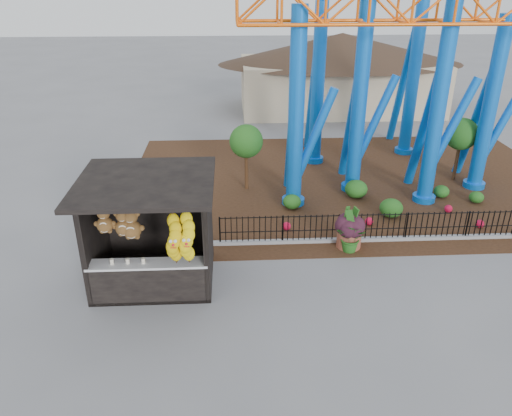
{
  "coord_description": "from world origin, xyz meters",
  "views": [
    {
      "loc": [
        -0.78,
        -10.94,
        7.94
      ],
      "look_at": [
        -0.13,
        1.5,
        2.0
      ],
      "focal_mm": 35.0,
      "sensor_mm": 36.0,
      "label": 1
    }
  ],
  "objects_px": {
    "terracotta_planter": "(349,238)",
    "roller_coaster": "(390,16)",
    "potted_plant": "(351,237)",
    "prize_booth": "(151,236)"
  },
  "relations": [
    {
      "from": "roller_coaster",
      "to": "terracotta_planter",
      "type": "height_order",
      "value": "roller_coaster"
    },
    {
      "from": "potted_plant",
      "to": "prize_booth",
      "type": "bearing_deg",
      "value": -141.8
    },
    {
      "from": "prize_booth",
      "to": "potted_plant",
      "type": "xyz_separation_m",
      "value": [
        5.85,
        1.52,
        -1.04
      ]
    },
    {
      "from": "terracotta_planter",
      "to": "roller_coaster",
      "type": "bearing_deg",
      "value": 67.93
    },
    {
      "from": "roller_coaster",
      "to": "prize_booth",
      "type": "bearing_deg",
      "value": -137.86
    },
    {
      "from": "prize_booth",
      "to": "potted_plant",
      "type": "distance_m",
      "value": 6.14
    },
    {
      "from": "prize_booth",
      "to": "roller_coaster",
      "type": "relative_size",
      "value": 0.32
    },
    {
      "from": "roller_coaster",
      "to": "terracotta_planter",
      "type": "relative_size",
      "value": 14.34
    },
    {
      "from": "roller_coaster",
      "to": "potted_plant",
      "type": "height_order",
      "value": "roller_coaster"
    },
    {
      "from": "roller_coaster",
      "to": "potted_plant",
      "type": "distance_m",
      "value": 8.61
    }
  ]
}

